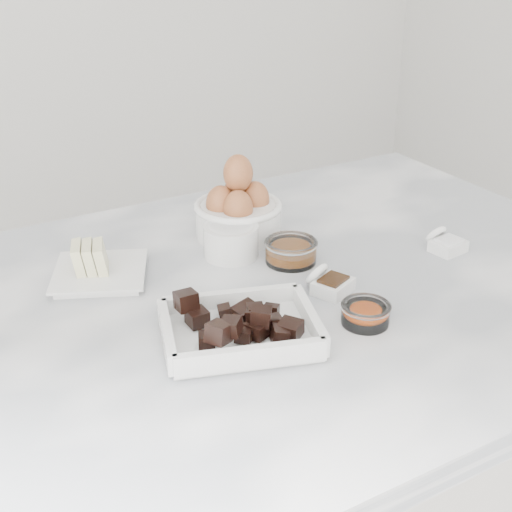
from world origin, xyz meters
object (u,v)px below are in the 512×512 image
at_px(butter_plate, 98,267).
at_px(salt_spoon, 445,243).
at_px(egg_bowl, 238,210).
at_px(chocolate_dish, 240,326).
at_px(sugar_ramekin, 231,240).
at_px(zest_bowl, 366,313).
at_px(vanilla_spoon, 329,283).
at_px(honey_bowl, 291,251).

height_order(butter_plate, salt_spoon, butter_plate).
relative_size(butter_plate, egg_bowl, 1.21).
height_order(chocolate_dish, sugar_ramekin, chocolate_dish).
xyz_separation_m(egg_bowl, zest_bowl, (0.01, -0.33, -0.03)).
bearing_deg(zest_bowl, chocolate_dish, 164.21).
xyz_separation_m(chocolate_dish, vanilla_spoon, (0.17, 0.05, -0.01)).
height_order(zest_bowl, vanilla_spoon, vanilla_spoon).
xyz_separation_m(sugar_ramekin, honey_bowl, (0.07, -0.07, -0.01)).
bearing_deg(egg_bowl, butter_plate, -172.91).
bearing_deg(vanilla_spoon, honey_bowl, 88.09).
xyz_separation_m(chocolate_dish, honey_bowl, (0.18, 0.16, -0.00)).
bearing_deg(egg_bowl, vanilla_spoon, -85.28).
bearing_deg(salt_spoon, sugar_ramekin, 153.28).
relative_size(chocolate_dish, honey_bowl, 2.78).
bearing_deg(salt_spoon, egg_bowl, 140.13).
height_order(zest_bowl, salt_spoon, salt_spoon).
xyz_separation_m(butter_plate, sugar_ramekin, (0.21, -0.03, 0.01)).
bearing_deg(honey_bowl, egg_bowl, 100.19).
bearing_deg(butter_plate, sugar_ramekin, -8.51).
relative_size(zest_bowl, salt_spoon, 1.00).
xyz_separation_m(chocolate_dish, salt_spoon, (0.41, 0.07, -0.01)).
relative_size(sugar_ramekin, honey_bowl, 1.03).
height_order(butter_plate, sugar_ramekin, butter_plate).
bearing_deg(zest_bowl, salt_spoon, 24.56).
bearing_deg(honey_bowl, vanilla_spoon, -91.91).
distance_m(chocolate_dish, sugar_ramekin, 0.25).
distance_m(chocolate_dish, zest_bowl, 0.17).
bearing_deg(vanilla_spoon, chocolate_dish, -164.03).
bearing_deg(sugar_ramekin, egg_bowl, 52.94).
relative_size(butter_plate, vanilla_spoon, 2.25).
bearing_deg(vanilla_spoon, salt_spoon, 4.28).
height_order(butter_plate, egg_bowl, egg_bowl).
height_order(sugar_ramekin, egg_bowl, egg_bowl).
relative_size(honey_bowl, zest_bowl, 1.24).
bearing_deg(honey_bowl, zest_bowl, -93.52).
relative_size(chocolate_dish, zest_bowl, 3.44).
height_order(egg_bowl, honey_bowl, egg_bowl).
relative_size(sugar_ramekin, salt_spoon, 1.28).
distance_m(chocolate_dish, egg_bowl, 0.32).
distance_m(honey_bowl, zest_bowl, 0.20).
relative_size(egg_bowl, honey_bowl, 1.76).
height_order(sugar_ramekin, honey_bowl, sugar_ramekin).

